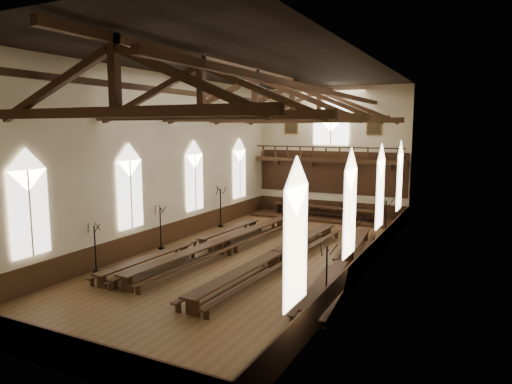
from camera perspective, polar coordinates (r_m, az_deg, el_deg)
ground at (r=24.86m, az=-0.08°, el=-8.07°), size 26.00×26.00×0.00m
room_walls at (r=23.89m, az=-0.08°, el=6.98°), size 26.00×26.00×26.00m
wainscot_band at (r=24.70m, az=-0.08°, el=-6.74°), size 12.00×26.00×1.20m
side_windows at (r=24.10m, az=-0.08°, el=0.50°), size 11.85×19.80×4.50m
end_window at (r=35.87m, az=9.36°, el=8.45°), size 2.80×0.12×3.80m
minstrels_gallery at (r=35.77m, az=9.12°, el=3.14°), size 11.80×1.24×3.70m
portraits at (r=35.87m, az=9.35°, el=8.25°), size 7.75×0.09×1.45m
roof_trusses at (r=23.92m, az=-0.08°, el=11.19°), size 11.70×25.70×2.80m
refectory_row_a at (r=25.72m, az=-7.75°, el=-6.46°), size 1.67×13.76×0.68m
refectory_row_b at (r=25.49m, az=-4.16°, el=-6.33°), size 2.12×14.92×0.80m
refectory_row_c at (r=23.07m, az=2.70°, el=-7.90°), size 1.89×14.74×0.78m
refectory_row_d at (r=22.66m, az=10.85°, el=-8.52°), size 1.97×13.86×0.68m
dais at (r=35.06m, az=8.63°, el=-3.25°), size 11.40×2.77×0.18m
high_table at (r=34.92m, az=8.66°, el=-2.01°), size 8.62×1.53×0.80m
high_chairs at (r=35.72m, az=9.07°, el=-2.01°), size 6.76×0.47×1.00m
candelabrum_left_near at (r=23.26m, az=-19.41°, el=-7.77°), size 0.72×0.73×2.45m
candelabrum_left_mid at (r=26.75m, az=-11.82°, el=-5.38°), size 0.69×0.78×2.53m
candelabrum_left_far at (r=32.04m, az=-4.45°, el=-2.83°), size 0.87×0.82×2.87m
candelabrum_right_near at (r=18.33m, az=8.78°, el=-11.60°), size 0.71×0.77×2.53m
candelabrum_right_mid at (r=21.83m, az=11.95°, el=-8.14°), size 0.79×0.89×2.90m
candelabrum_right_far at (r=29.17m, az=15.86°, el=-4.32°), size 0.72×0.82×2.66m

